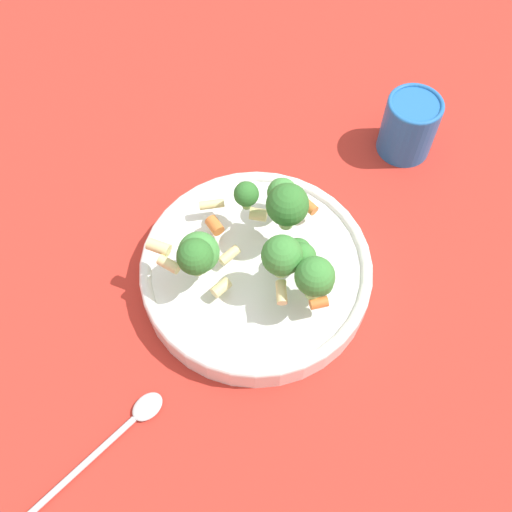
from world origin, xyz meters
name	(u,v)px	position (x,y,z in m)	size (l,w,h in m)	color
ground_plane	(256,279)	(0.00, 0.00, 0.00)	(3.00, 3.00, 0.00)	#B72D23
bowl	(256,270)	(0.00, 0.00, 0.02)	(0.27, 0.27, 0.04)	white
pasta_salad	(265,242)	(0.01, 0.00, 0.09)	(0.21, 0.17, 0.09)	#8CB766
cup	(409,125)	(0.11, 0.27, 0.04)	(0.07, 0.07, 0.09)	#2366B2
spoon	(117,435)	(-0.06, -0.23, 0.01)	(0.09, 0.18, 0.01)	silver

